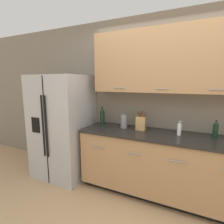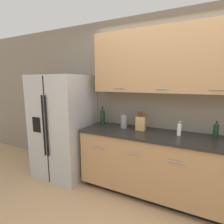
{
  "view_description": "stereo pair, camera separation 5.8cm",
  "coord_description": "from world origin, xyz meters",
  "px_view_note": "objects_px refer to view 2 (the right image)",
  "views": [
    {
      "loc": [
        0.3,
        -1.41,
        1.62
      ],
      "look_at": [
        -0.83,
        0.96,
        1.17
      ],
      "focal_mm": 28.0,
      "sensor_mm": 36.0,
      "label": 1
    },
    {
      "loc": [
        0.35,
        -1.38,
        1.62
      ],
      "look_at": [
        -0.83,
        0.96,
        1.17
      ],
      "focal_mm": 28.0,
      "sensor_mm": 36.0,
      "label": 2
    }
  ],
  "objects_px": {
    "soap_dispenser": "(179,130)",
    "oil_bottle": "(216,130)",
    "wine_bottle": "(103,117)",
    "steel_canister": "(124,121)",
    "refrigerator": "(64,126)",
    "knife_block": "(141,123)"
  },
  "relations": [
    {
      "from": "knife_block",
      "to": "wine_bottle",
      "type": "relative_size",
      "value": 0.97
    },
    {
      "from": "wine_bottle",
      "to": "soap_dispenser",
      "type": "xyz_separation_m",
      "value": [
        1.2,
        -0.06,
        -0.06
      ]
    },
    {
      "from": "refrigerator",
      "to": "steel_canister",
      "type": "distance_m",
      "value": 1.08
    },
    {
      "from": "steel_canister",
      "to": "soap_dispenser",
      "type": "bearing_deg",
      "value": -2.84
    },
    {
      "from": "refrigerator",
      "to": "oil_bottle",
      "type": "bearing_deg",
      "value": 5.02
    },
    {
      "from": "soap_dispenser",
      "to": "oil_bottle",
      "type": "relative_size",
      "value": 0.87
    },
    {
      "from": "refrigerator",
      "to": "wine_bottle",
      "type": "bearing_deg",
      "value": 16.07
    },
    {
      "from": "refrigerator",
      "to": "soap_dispenser",
      "type": "distance_m",
      "value": 1.88
    },
    {
      "from": "refrigerator",
      "to": "soap_dispenser",
      "type": "bearing_deg",
      "value": 3.92
    },
    {
      "from": "soap_dispenser",
      "to": "steel_canister",
      "type": "bearing_deg",
      "value": 177.16
    },
    {
      "from": "wine_bottle",
      "to": "refrigerator",
      "type": "bearing_deg",
      "value": -163.93
    },
    {
      "from": "wine_bottle",
      "to": "oil_bottle",
      "type": "bearing_deg",
      "value": 0.3
    },
    {
      "from": "knife_block",
      "to": "steel_canister",
      "type": "bearing_deg",
      "value": 178.16
    },
    {
      "from": "refrigerator",
      "to": "oil_bottle",
      "type": "distance_m",
      "value": 2.3
    },
    {
      "from": "wine_bottle",
      "to": "steel_canister",
      "type": "height_order",
      "value": "wine_bottle"
    },
    {
      "from": "refrigerator",
      "to": "knife_block",
      "type": "xyz_separation_m",
      "value": [
        1.33,
        0.16,
        0.16
      ]
    },
    {
      "from": "knife_block",
      "to": "oil_bottle",
      "type": "relative_size",
      "value": 1.29
    },
    {
      "from": "refrigerator",
      "to": "steel_canister",
      "type": "relative_size",
      "value": 7.74
    },
    {
      "from": "soap_dispenser",
      "to": "oil_bottle",
      "type": "distance_m",
      "value": 0.43
    },
    {
      "from": "soap_dispenser",
      "to": "oil_bottle",
      "type": "height_order",
      "value": "oil_bottle"
    },
    {
      "from": "knife_block",
      "to": "wine_bottle",
      "type": "xyz_separation_m",
      "value": [
        -0.66,
        0.03,
        0.03
      ]
    },
    {
      "from": "wine_bottle",
      "to": "steel_canister",
      "type": "xyz_separation_m",
      "value": [
        0.39,
        -0.02,
        -0.04
      ]
    }
  ]
}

